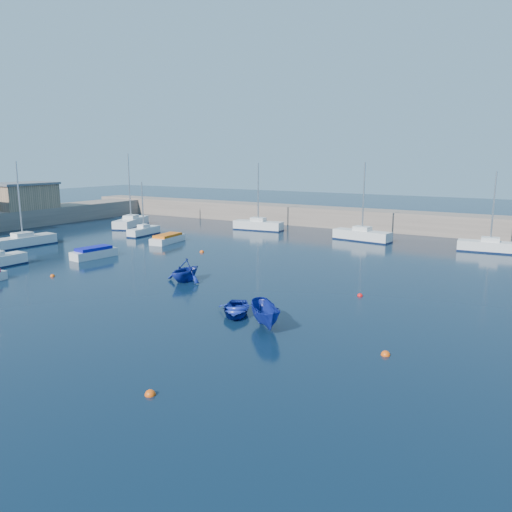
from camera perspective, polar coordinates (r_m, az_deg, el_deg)
The scene contains 19 objects.
ground at distance 31.65m, azimuth -17.68°, elevation -6.96°, with size 220.00×220.00×0.00m, color black.
back_wall at distance 69.98m, azimuth 11.73°, elevation 4.17°, with size 96.00×4.50×2.60m, color #7D6C5F.
brick_shed_a at distance 78.41m, azimuth -25.16°, elevation 6.14°, with size 6.00×8.00×3.40m, color #9C7B5A.
sailboat_2 at distance 60.01m, azimuth -25.08°, elevation 1.56°, with size 2.43×7.14×9.20m.
sailboat_3 at distance 63.89m, azimuth -12.71°, elevation 2.80°, with size 1.80×5.01×6.63m.
sailboat_4 at distance 72.41m, azimuth -14.08°, elevation 3.78°, with size 4.87×8.00×10.07m.
sailboat_5 at distance 66.98m, azimuth 0.25°, elevation 3.56°, with size 6.84×2.56×8.88m.
sailboat_6 at distance 59.63m, azimuth 12.02°, elevation 2.36°, with size 7.00×2.86×9.02m.
sailboat_7 at distance 56.64m, azimuth 25.16°, elevation 1.02°, with size 6.32×2.27×8.21m.
motorboat_1 at distance 50.76m, azimuth -18.03°, elevation 0.36°, with size 2.09×4.59×1.09m.
motorboat_2 at distance 57.82m, azimuth -10.06°, elevation 1.97°, with size 2.31×5.05×1.00m.
dinghy_center at distance 31.03m, azimuth -2.31°, elevation -6.09°, with size 2.48×3.47×0.72m, color navy.
dinghy_left at distance 39.51m, azimuth -8.11°, elevation -1.61°, with size 2.93×3.39×1.79m, color navy.
dinghy_right at distance 28.74m, azimuth 1.13°, elevation -6.75°, with size 1.40×3.71×1.43m, color navy.
buoy_0 at distance 44.12m, azimuth -22.23°, elevation -2.18°, with size 0.39×0.39×0.39m, color #E64D0C.
buoy_1 at distance 35.93m, azimuth 11.80°, elevation -4.50°, with size 0.40×0.40×0.40m, color red.
buoy_2 at distance 25.86m, azimuth 14.59°, elevation -10.91°, with size 0.46×0.46×0.46m, color #E64D0C.
buoy_3 at distance 51.51m, azimuth -6.20°, elevation 0.42°, with size 0.46×0.46×0.46m, color #E64D0C.
buoy_5 at distance 21.68m, azimuth -11.99°, elevation -15.28°, with size 0.46×0.46×0.46m, color #E64D0C.
Camera 1 is at (22.94, -19.59, 9.58)m, focal length 35.00 mm.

